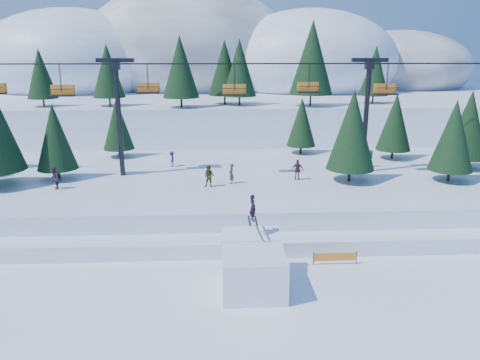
{
  "coord_description": "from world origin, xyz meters",
  "views": [
    {
      "loc": [
        -0.51,
        -23.43,
        13.32
      ],
      "look_at": [
        1.01,
        6.0,
        5.2
      ],
      "focal_mm": 35.0,
      "sensor_mm": 36.0,
      "label": 1
    }
  ],
  "objects_px": {
    "jump_kicker": "(253,267)",
    "chairlift": "(229,99)",
    "banner_far": "(398,245)",
    "banner_near": "(335,257)"
  },
  "relations": [
    {
      "from": "jump_kicker",
      "to": "chairlift",
      "type": "distance_m",
      "value": 18.66
    },
    {
      "from": "jump_kicker",
      "to": "banner_far",
      "type": "distance_m",
      "value": 11.3
    },
    {
      "from": "banner_far",
      "to": "banner_near",
      "type": "bearing_deg",
      "value": -160.12
    },
    {
      "from": "jump_kicker",
      "to": "chairlift",
      "type": "relative_size",
      "value": 0.11
    },
    {
      "from": "chairlift",
      "to": "banner_far",
      "type": "distance_m",
      "value": 18.87
    },
    {
      "from": "chairlift",
      "to": "banner_near",
      "type": "height_order",
      "value": "chairlift"
    },
    {
      "from": "jump_kicker",
      "to": "banner_near",
      "type": "height_order",
      "value": "jump_kicker"
    },
    {
      "from": "banner_far",
      "to": "jump_kicker",
      "type": "bearing_deg",
      "value": -156.83
    },
    {
      "from": "jump_kicker",
      "to": "banner_near",
      "type": "distance_m",
      "value": 6.21
    },
    {
      "from": "jump_kicker",
      "to": "chairlift",
      "type": "xyz_separation_m",
      "value": [
        -0.84,
        16.83,
        8.01
      ]
    }
  ]
}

